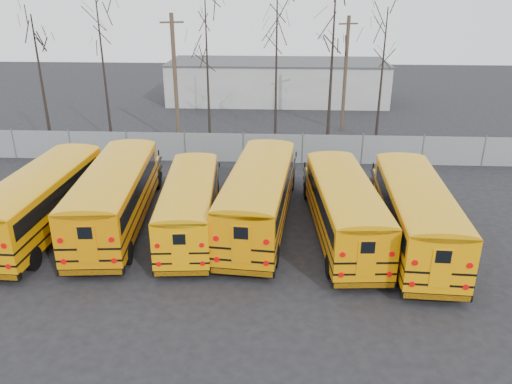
# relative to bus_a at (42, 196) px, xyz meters

# --- Properties ---
(ground) EXTENTS (120.00, 120.00, 0.00)m
(ground) POSITION_rel_bus_a_xyz_m (8.82, -1.06, -1.85)
(ground) COLOR black
(ground) RESTS_ON ground
(fence) EXTENTS (40.00, 0.04, 2.00)m
(fence) POSITION_rel_bus_a_xyz_m (8.82, 10.94, -0.85)
(fence) COLOR gray
(fence) RESTS_ON ground
(distant_building) EXTENTS (22.00, 8.00, 4.00)m
(distant_building) POSITION_rel_bus_a_xyz_m (10.82, 30.94, 0.15)
(distant_building) COLOR beige
(distant_building) RESTS_ON ground
(bus_a) EXTENTS (2.90, 11.35, 3.16)m
(bus_a) POSITION_rel_bus_a_xyz_m (0.00, 0.00, 0.00)
(bus_a) COLOR black
(bus_a) RESTS_ON ground
(bus_b) EXTENTS (3.66, 11.76, 3.24)m
(bus_b) POSITION_rel_bus_a_xyz_m (3.39, 0.62, 0.05)
(bus_b) COLOR black
(bus_b) RESTS_ON ground
(bus_c) EXTENTS (3.18, 10.28, 2.83)m
(bus_c) POSITION_rel_bus_a_xyz_m (7.10, 0.19, -0.19)
(bus_c) COLOR black
(bus_c) RESTS_ON ground
(bus_d) EXTENTS (3.72, 11.80, 3.25)m
(bus_d) POSITION_rel_bus_a_xyz_m (10.38, 0.95, 0.06)
(bus_d) COLOR black
(bus_d) RESTS_ON ground
(bus_e) EXTENTS (3.28, 10.98, 3.03)m
(bus_e) POSITION_rel_bus_a_xyz_m (14.35, -0.03, -0.07)
(bus_e) COLOR black
(bus_e) RESTS_ON ground
(bus_f) EXTENTS (3.08, 11.29, 3.13)m
(bus_f) POSITION_rel_bus_a_xyz_m (17.50, -0.54, -0.02)
(bus_f) COLOR black
(bus_f) RESTS_ON ground
(utility_pole_left) EXTENTS (1.64, 0.66, 9.47)m
(utility_pole_left) POSITION_rel_bus_a_xyz_m (3.58, 14.87, 3.02)
(utility_pole_left) COLOR #4A392A
(utility_pole_left) RESTS_ON ground
(utility_pole_right) EXTENTS (1.54, 0.74, 9.10)m
(utility_pole_right) POSITION_rel_bus_a_xyz_m (16.39, 19.43, 2.83)
(utility_pole_right) COLOR #453627
(utility_pole_right) RESTS_ON ground
(tree_0) EXTENTS (0.26, 0.26, 9.47)m
(tree_0) POSITION_rel_bus_a_xyz_m (-5.23, 12.45, 2.89)
(tree_0) COLOR black
(tree_0) RESTS_ON ground
(tree_1) EXTENTS (0.26, 0.26, 11.15)m
(tree_1) POSITION_rel_bus_a_xyz_m (-1.91, 15.63, 3.73)
(tree_1) COLOR black
(tree_1) RESTS_ON ground
(tree_2) EXTENTS (0.26, 0.26, 10.68)m
(tree_2) POSITION_rel_bus_a_xyz_m (6.29, 12.72, 3.49)
(tree_2) COLOR black
(tree_2) RESTS_ON ground
(tree_3) EXTENTS (0.26, 0.26, 12.10)m
(tree_3) POSITION_rel_bus_a_xyz_m (10.91, 15.45, 4.20)
(tree_3) COLOR black
(tree_3) RESTS_ON ground
(tree_4) EXTENTS (0.26, 0.26, 11.14)m
(tree_4) POSITION_rel_bus_a_xyz_m (14.71, 13.49, 3.72)
(tree_4) COLOR black
(tree_4) RESTS_ON ground
(tree_5) EXTENTS (0.26, 0.26, 9.82)m
(tree_5) POSITION_rel_bus_a_xyz_m (18.69, 16.30, 3.06)
(tree_5) COLOR black
(tree_5) RESTS_ON ground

